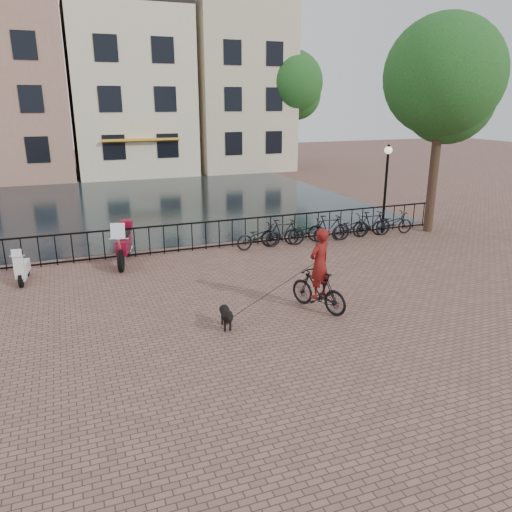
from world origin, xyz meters
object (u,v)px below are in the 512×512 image
object	(u,v)px
dog	(226,317)
motorcycle	(123,239)
scooter	(22,262)
cyclist	(319,275)
lamp_post	(387,174)

from	to	relation	value
dog	motorcycle	bearing A→B (deg)	113.03
scooter	dog	bearing A→B (deg)	-42.07
cyclist	motorcycle	xyz separation A→B (m)	(-4.12, 5.68, -0.14)
lamp_post	motorcycle	bearing A→B (deg)	-178.90
cyclist	scooter	world-z (taller)	cyclist
lamp_post	cyclist	distance (m)	8.51
lamp_post	motorcycle	size ratio (longest dim) A/B	1.49
lamp_post	dog	distance (m)	10.64
lamp_post	scooter	xyz separation A→B (m)	(-13.11, -0.91, -1.79)
dog	scooter	distance (m)	6.91
cyclist	scooter	size ratio (longest dim) A/B	1.93
cyclist	motorcycle	world-z (taller)	cyclist
dog	scooter	world-z (taller)	scooter
motorcycle	cyclist	bearing A→B (deg)	-39.98
cyclist	scooter	bearing A→B (deg)	-57.70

